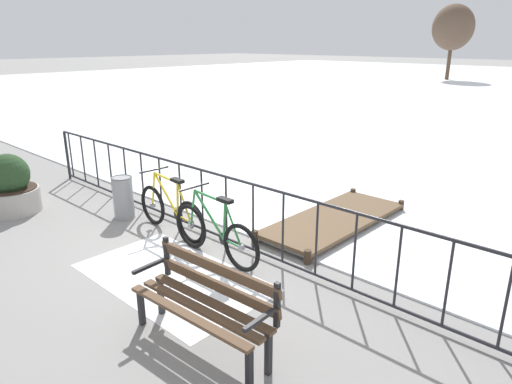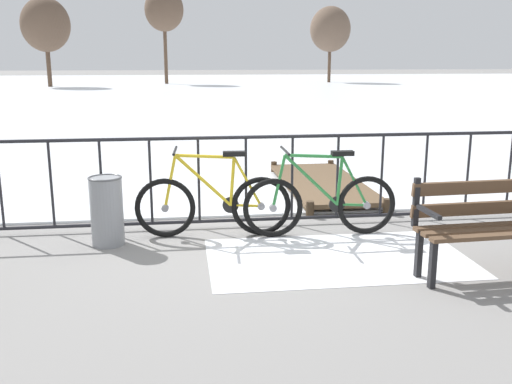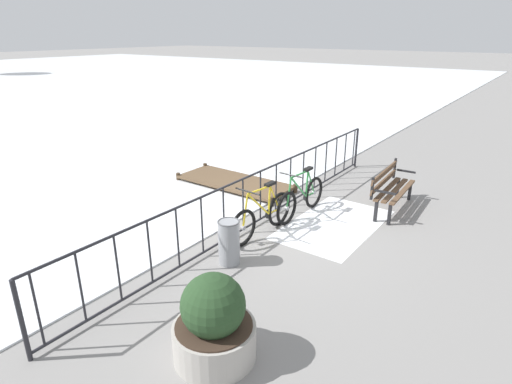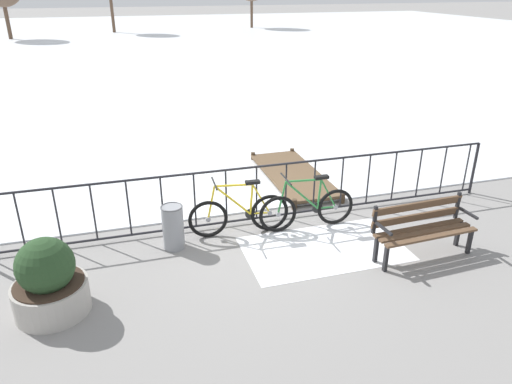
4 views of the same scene
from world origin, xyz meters
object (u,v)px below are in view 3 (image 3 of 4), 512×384
at_px(bicycle_near_railing, 262,216).
at_px(planter_with_shrub, 214,324).
at_px(trash_bin, 229,242).
at_px(bicycle_second, 301,198).
at_px(park_bench, 391,186).

bearing_deg(bicycle_near_railing, planter_with_shrub, -154.82).
distance_m(bicycle_near_railing, trash_bin, 1.14).
bearing_deg(bicycle_second, planter_with_shrub, -163.27).
bearing_deg(park_bench, bicycle_second, 135.29).
height_order(bicycle_second, park_bench, bicycle_second).
xyz_separation_m(planter_with_shrub, trash_bin, (1.72, 1.19, -0.08)).
bearing_deg(trash_bin, park_bench, -19.78).
height_order(bicycle_near_railing, planter_with_shrub, planter_with_shrub).
relative_size(park_bench, planter_with_shrub, 1.54).
height_order(bicycle_near_railing, bicycle_second, same).
bearing_deg(planter_with_shrub, bicycle_second, 16.73).
distance_m(bicycle_second, planter_with_shrub, 4.19).
distance_m(bicycle_near_railing, planter_with_shrub, 3.14).
relative_size(planter_with_shrub, trash_bin, 1.44).
bearing_deg(trash_bin, planter_with_shrub, -145.37).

